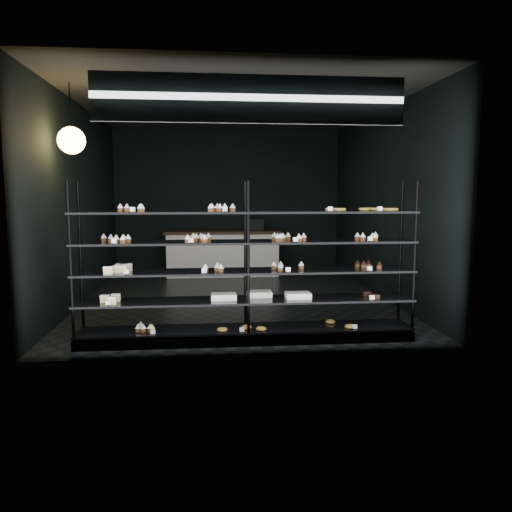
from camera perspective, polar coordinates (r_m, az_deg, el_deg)
room at (r=8.31m, az=-2.35°, el=5.94°), size 5.01×6.01×3.20m
display_shelf at (r=5.96m, az=-1.29°, el=-3.86°), size 4.00×0.50×1.91m
signage at (r=5.48m, az=-0.60°, el=17.49°), size 3.30×0.05×0.50m
pendant_lamp at (r=7.00m, az=-20.34°, el=12.29°), size 0.35×0.35×0.90m
service_counter at (r=10.87m, az=-3.77°, el=0.39°), size 2.48×0.65×1.23m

